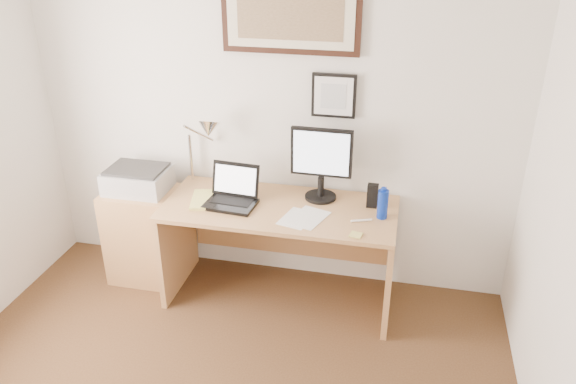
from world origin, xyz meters
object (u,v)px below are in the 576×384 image
(water_bottle, at_px, (383,204))
(book, at_px, (192,200))
(laptop, at_px, (232,195))
(lcd_monitor, at_px, (321,161))
(side_cabinet, at_px, (144,234))
(printer, at_px, (138,179))
(desk, at_px, (282,230))

(water_bottle, bearing_deg, book, -177.87)
(laptop, bearing_deg, lcd_monitor, 18.45)
(side_cabinet, height_order, printer, printer)
(water_bottle, height_order, book, water_bottle)
(printer, bearing_deg, book, -15.05)
(water_bottle, height_order, printer, water_bottle)
(water_bottle, bearing_deg, desk, 172.55)
(side_cabinet, relative_size, printer, 1.66)
(side_cabinet, height_order, book, book)
(water_bottle, distance_m, desk, 0.78)
(side_cabinet, distance_m, desk, 1.08)
(book, bearing_deg, laptop, 8.05)
(lcd_monitor, height_order, printer, lcd_monitor)
(lcd_monitor, bearing_deg, book, -164.86)
(side_cabinet, bearing_deg, book, -12.89)
(lcd_monitor, bearing_deg, printer, -175.21)
(side_cabinet, xyz_separation_m, book, (0.46, -0.10, 0.40))
(side_cabinet, distance_m, printer, 0.45)
(laptop, height_order, lcd_monitor, lcd_monitor)
(side_cabinet, xyz_separation_m, water_bottle, (1.76, -0.06, 0.48))
(laptop, distance_m, lcd_monitor, 0.66)
(side_cabinet, xyz_separation_m, laptop, (0.74, -0.06, 0.44))
(desk, distance_m, printer, 1.12)
(water_bottle, distance_m, book, 1.31)
(desk, xyz_separation_m, lcd_monitor, (0.25, 0.10, 0.53))
(side_cabinet, xyz_separation_m, lcd_monitor, (1.32, 0.13, 0.68))
(book, relative_size, laptop, 0.83)
(printer, bearing_deg, laptop, -6.37)
(book, xyz_separation_m, laptop, (0.29, 0.04, 0.05))
(side_cabinet, relative_size, desk, 0.46)
(desk, distance_m, laptop, 0.45)
(water_bottle, relative_size, lcd_monitor, 0.38)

